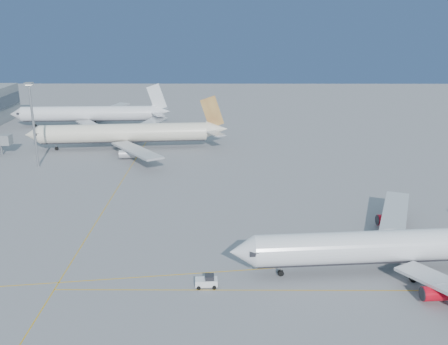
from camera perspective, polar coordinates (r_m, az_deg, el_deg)
ground at (r=100.97m, az=6.19°, el=-9.13°), size 500.00×500.00×0.00m
taxiway_lines at (r=106.22m, az=-2.14°, el=-7.61°), size 118.86×140.00×0.02m
airliner_virgin at (r=98.17m, az=20.68°, el=-7.85°), size 66.81×59.78×16.47m
airliner_etihad at (r=177.77m, az=-10.85°, el=4.46°), size 70.21×64.56×18.32m
airliner_third at (r=217.05m, az=-14.95°, el=6.51°), size 66.54×61.33×17.85m
pushback_tug at (r=88.78m, az=-1.96°, el=-12.32°), size 3.98×2.57×2.18m
light_mast at (r=162.18m, az=-21.02°, el=5.85°), size 2.24×2.24×25.94m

